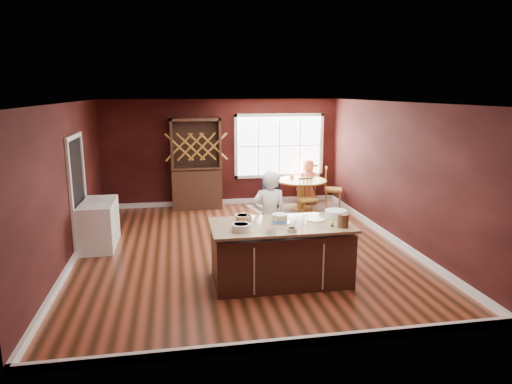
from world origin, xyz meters
TOP-DOWN VIEW (x-y plane):
  - room_shell at (0.00, 0.00)m, footprint 7.00×7.00m
  - window at (1.50, 3.47)m, footprint 2.36×0.10m
  - doorway at (-2.97, 0.60)m, footprint 0.08×1.26m
  - kitchen_island at (0.37, -1.58)m, footprint 2.14×1.12m
  - dining_table at (1.87, 2.60)m, footprint 1.24×1.24m
  - baker at (0.34, -0.85)m, footprint 0.61×0.41m
  - layer_cake at (0.37, -1.51)m, footprint 0.33×0.33m
  - bowl_blue at (-0.28, -1.83)m, footprint 0.27×0.27m
  - bowl_yellow at (-0.17, -1.33)m, footprint 0.26×0.26m
  - bowl_pink at (0.12, -1.99)m, footprint 0.16×0.16m
  - bowl_olive at (0.44, -1.99)m, footprint 0.15×0.15m
  - drinking_glass at (0.72, -1.67)m, footprint 0.08×0.08m
  - dinner_plate at (0.95, -1.48)m, footprint 0.28×0.28m
  - white_tub at (1.32, -1.38)m, footprint 0.35×0.35m
  - stoneware_crock at (1.24, -1.91)m, footprint 0.17×0.17m
  - toy_figurine at (1.09, -1.86)m, footprint 0.04×0.04m
  - rug at (1.87, 2.60)m, footprint 2.68×2.27m
  - chair_east at (2.70, 2.58)m, footprint 0.54×0.55m
  - chair_south at (1.82, 1.85)m, footprint 0.44×0.42m
  - chair_north at (2.24, 3.39)m, footprint 0.55×0.54m
  - seated_woman at (2.18, 3.10)m, footprint 0.65×0.50m
  - high_chair at (1.17, 2.92)m, footprint 0.38×0.38m
  - toddler at (1.12, 2.95)m, footprint 0.18×0.14m
  - table_plate at (2.08, 2.53)m, footprint 0.20×0.20m
  - table_cup at (1.67, 2.77)m, footprint 0.15×0.15m
  - hutch at (-0.67, 3.22)m, footprint 1.23×0.51m
  - washer at (-2.64, 0.28)m, footprint 0.60×0.58m
  - dryer at (-2.64, 0.92)m, footprint 0.60×0.58m

SIDE VIEW (x-z plane):
  - rug at x=1.87m, z-range 0.00..0.01m
  - high_chair at x=1.17m, z-range 0.00..0.86m
  - dryer at x=-2.64m, z-range 0.00..0.86m
  - washer at x=-2.64m, z-range 0.00..0.87m
  - kitchen_island at x=0.37m, z-range -0.02..0.90m
  - chair_south at x=1.82m, z-range 0.00..0.93m
  - chair_north at x=2.24m, z-range 0.00..1.03m
  - chair_east at x=2.70m, z-range 0.00..1.05m
  - dining_table at x=1.87m, z-range 0.16..0.91m
  - seated_woman at x=2.18m, z-range 0.00..1.19m
  - table_plate at x=2.08m, z-range 0.75..0.77m
  - table_cup at x=1.67m, z-range 0.75..0.84m
  - toddler at x=1.12m, z-range 0.68..0.94m
  - baker at x=0.34m, z-range 0.00..1.62m
  - dinner_plate at x=0.95m, z-range 0.92..0.94m
  - bowl_olive at x=0.44m, z-range 0.92..0.97m
  - bowl_pink at x=0.12m, z-range 0.92..0.98m
  - toy_figurine at x=1.09m, z-range 0.92..0.99m
  - bowl_yellow at x=-0.17m, z-range 0.92..1.02m
  - bowl_blue at x=-0.28m, z-range 0.92..1.03m
  - white_tub at x=1.32m, z-range 0.92..1.04m
  - layer_cake at x=0.37m, z-range 0.92..1.05m
  - drinking_glass at x=0.72m, z-range 0.92..1.08m
  - stoneware_crock at x=1.24m, z-range 0.92..1.12m
  - doorway at x=-2.97m, z-range -0.04..2.09m
  - hutch at x=-0.67m, z-range 0.00..2.25m
  - room_shell at x=0.00m, z-range -2.15..4.85m
  - window at x=1.50m, z-range 0.67..2.33m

